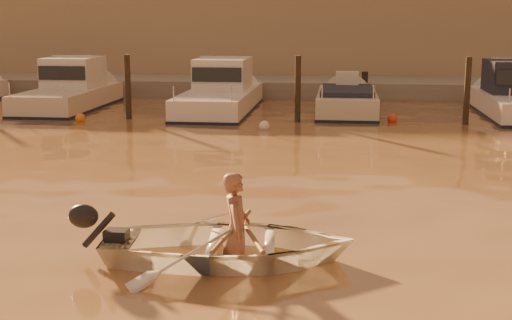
# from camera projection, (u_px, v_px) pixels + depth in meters

# --- Properties ---
(ground_plane) EXTENTS (160.00, 160.00, 0.00)m
(ground_plane) POSITION_uv_depth(u_px,v_px,m) (241.00, 292.00, 8.31)
(ground_plane) COLOR #8D5E38
(ground_plane) RESTS_ON ground
(dinghy) EXTENTS (3.50, 2.65, 0.68)m
(dinghy) POSITION_uv_depth(u_px,v_px,m) (229.00, 244.00, 9.35)
(dinghy) COLOR white
(dinghy) RESTS_ON ground_plane
(person) EXTENTS (0.40, 0.57, 1.48)m
(person) POSITION_uv_depth(u_px,v_px,m) (236.00, 228.00, 9.30)
(person) COLOR #915948
(person) RESTS_ON dinghy
(outboard_motor) EXTENTS (0.93, 0.48, 0.70)m
(outboard_motor) POSITION_uv_depth(u_px,v_px,m) (115.00, 239.00, 9.37)
(outboard_motor) COLOR black
(outboard_motor) RESTS_ON dinghy
(oar_port) EXTENTS (0.68, 2.02, 0.13)m
(oar_port) POSITION_uv_depth(u_px,v_px,m) (248.00, 230.00, 9.30)
(oar_port) COLOR brown
(oar_port) RESTS_ON dinghy
(oar_starboard) EXTENTS (0.23, 2.10, 0.13)m
(oar_starboard) POSITION_uv_depth(u_px,v_px,m) (233.00, 230.00, 9.31)
(oar_starboard) COLOR brown
(oar_starboard) RESTS_ON dinghy
(moored_boat_1) EXTENTS (2.14, 6.40, 1.75)m
(moored_boat_1) POSITION_uv_depth(u_px,v_px,m) (69.00, 91.00, 24.73)
(moored_boat_1) COLOR beige
(moored_boat_1) RESTS_ON ground_plane
(moored_boat_2) EXTENTS (2.17, 7.30, 1.75)m
(moored_boat_2) POSITION_uv_depth(u_px,v_px,m) (220.00, 93.00, 24.10)
(moored_boat_2) COLOR white
(moored_boat_2) RESTS_ON ground_plane
(moored_boat_3) EXTENTS (1.91, 5.58, 0.95)m
(moored_boat_3) POSITION_uv_depth(u_px,v_px,m) (347.00, 106.00, 23.69)
(moored_boat_3) COLOR beige
(moored_boat_3) RESTS_ON ground_plane
(piling_1) EXTENTS (0.18, 0.18, 2.20)m
(piling_1) POSITION_uv_depth(u_px,v_px,m) (128.00, 90.00, 22.20)
(piling_1) COLOR #2D2319
(piling_1) RESTS_ON ground_plane
(piling_2) EXTENTS (0.18, 0.18, 2.20)m
(piling_2) POSITION_uv_depth(u_px,v_px,m) (298.00, 92.00, 21.59)
(piling_2) COLOR #2D2319
(piling_2) RESTS_ON ground_plane
(piling_3) EXTENTS (0.18, 0.18, 2.20)m
(piling_3) POSITION_uv_depth(u_px,v_px,m) (467.00, 94.00, 21.00)
(piling_3) COLOR #2D2319
(piling_3) RESTS_ON ground_plane
(fender_b) EXTENTS (0.30, 0.30, 0.30)m
(fender_b) POSITION_uv_depth(u_px,v_px,m) (80.00, 118.00, 21.80)
(fender_b) COLOR orange
(fender_b) RESTS_ON ground_plane
(fender_c) EXTENTS (0.30, 0.30, 0.30)m
(fender_c) POSITION_uv_depth(u_px,v_px,m) (264.00, 126.00, 20.25)
(fender_c) COLOR white
(fender_c) RESTS_ON ground_plane
(fender_d) EXTENTS (0.30, 0.30, 0.30)m
(fender_d) POSITION_uv_depth(u_px,v_px,m) (392.00, 119.00, 21.65)
(fender_d) COLOR red
(fender_d) RESTS_ON ground_plane
(quay) EXTENTS (52.00, 4.00, 1.00)m
(quay) POSITION_uv_depth(u_px,v_px,m) (314.00, 91.00, 29.21)
(quay) COLOR gray
(quay) RESTS_ON ground_plane
(waterfront_building) EXTENTS (46.00, 7.00, 4.80)m
(waterfront_building) POSITION_uv_depth(u_px,v_px,m) (319.00, 32.00, 34.11)
(waterfront_building) COLOR #9E8466
(waterfront_building) RESTS_ON quay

